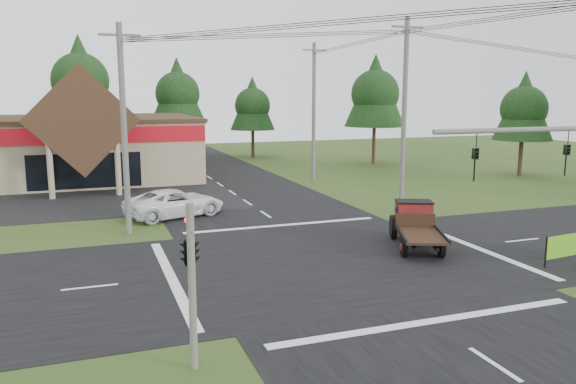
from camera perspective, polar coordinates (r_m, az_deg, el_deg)
name	(u,v)px	position (r m, az deg, el deg)	size (l,w,h in m)	color
ground	(336,261)	(24.36, 4.91, -7.00)	(120.00, 120.00, 0.00)	#2D4518
road_ns	(336,261)	(24.36, 4.91, -6.97)	(12.00, 120.00, 0.02)	black
road_ew	(336,261)	(24.36, 4.91, -6.97)	(120.00, 12.00, 0.02)	black
parking_apron	(22,203)	(40.97, -25.37, -0.98)	(28.00, 14.00, 0.02)	black
cvs_building	(10,148)	(51.23, -26.42, 4.06)	(30.40, 18.20, 9.19)	tan
traffic_signal_corner	(189,236)	(14.46, -9.99, -4.41)	(0.53, 2.48, 4.40)	#595651
utility_pole_nw	(124,128)	(29.25, -16.32, 6.21)	(2.00, 0.30, 10.50)	#595651
utility_pole_ne	(404,115)	(34.19, 11.71, 7.72)	(2.00, 0.30, 11.50)	#595651
utility_pole_n	(314,111)	(46.70, 2.63, 8.25)	(2.00, 0.30, 11.20)	#595651
tree_row_c	(80,78)	(62.17, -20.37, 10.80)	(7.28, 7.28, 13.13)	#332316
tree_row_d	(177,92)	(63.91, -11.17, 9.98)	(6.16, 6.16, 11.11)	#332316
tree_row_e	(252,104)	(63.70, -3.63, 8.93)	(5.04, 5.04, 9.09)	#332316
tree_side_ne	(375,91)	(58.23, 8.85, 10.07)	(6.16, 6.16, 11.11)	#332316
tree_side_e_near	(524,107)	(53.08, 22.85, 8.00)	(5.04, 5.04, 9.09)	#332316
antique_flatbed_truck	(417,226)	(26.67, 12.98, -3.40)	(1.91, 5.01, 2.09)	#5B0D18
white_pickup	(175,203)	(33.43, -11.41, -1.09)	(2.68, 5.82, 1.62)	white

